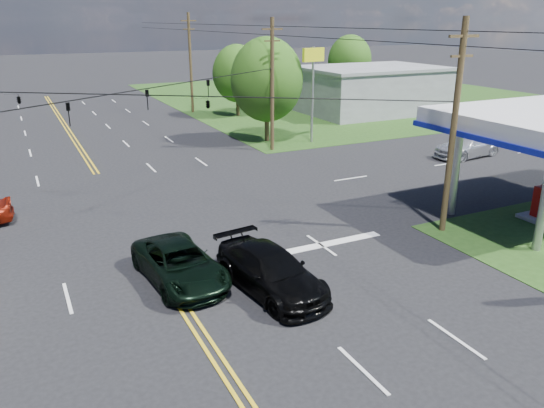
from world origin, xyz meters
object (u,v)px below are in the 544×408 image
tree_right_a (267,80)px  suv_black (271,271)px  retail_ne (371,91)px  tree_far_r (350,60)px  pole_ne (272,84)px  pole_right_far (190,62)px  pickup_dkgreen (180,264)px  pole_se (454,127)px  tree_right_b (237,74)px

tree_right_a → suv_black: bearing=-115.4°
retail_ne → suv_black: retail_ne is taller
tree_far_r → suv_black: 51.12m
tree_right_a → suv_black: 25.41m
pole_ne → tree_right_a: (1.00, 3.00, -0.05)m
pole_right_far → pickup_dkgreen: bearing=-108.9°
pole_ne → tree_far_r: pole_ne is taller
tree_far_r → pole_right_far: bearing=-174.6°
pole_se → tree_far_r: size_ratio=1.25×
pickup_dkgreen → pole_right_far: bearing=66.1°
pole_se → tree_right_a: pole_se is taller
pole_right_far → tree_far_r: (21.00, 2.00, -0.62)m
pole_right_far → suv_black: pole_right_far is taller
tree_far_r → pole_se: bearing=-118.3°
tree_far_r → suv_black: tree_far_r is taller
retail_ne → tree_far_r: 11.02m
pole_right_far → tree_right_b: size_ratio=1.41×
pole_se → tree_right_b: pole_se is taller
pole_ne → tree_right_b: bearing=76.9°
retail_ne → tree_right_a: size_ratio=1.71×
pole_right_far → pickup_dkgreen: size_ratio=1.93×
pickup_dkgreen → suv_black: 3.48m
tree_right_a → pole_right_far: bearing=93.6°
tree_right_b → pickup_dkgreen: size_ratio=1.37×
tree_right_a → suv_black: size_ratio=1.52×
pole_ne → tree_right_a: 3.16m
pickup_dkgreen → retail_ne: bearing=39.0°
tree_right_b → pickup_dkgreen: bearing=-116.2°
pole_right_far → tree_right_a: (1.00, -16.00, -0.30)m
pole_ne → pickup_dkgreen: bearing=-125.5°
pole_ne → suv_black: bearing=-116.4°
pole_ne → retail_ne: bearing=32.9°
tree_right_a → tree_far_r: tree_right_a is taller
suv_black → pole_se: bearing=2.1°
pole_right_far → tree_right_a: pole_right_far is taller
pole_ne → tree_far_r: size_ratio=1.25×
retail_ne → tree_right_a: 18.09m
retail_ne → pole_right_far: pole_right_far is taller
pole_se → suv_black: bearing=-170.4°
tree_right_b → suv_black: tree_right_b is taller
pole_right_far → suv_black: bearing=-104.2°
tree_right_a → pickup_dkgreen: 24.89m
retail_ne → pole_se: 33.72m
tree_right_b → tree_far_r: bearing=18.9°
tree_right_b → pickup_dkgreen: tree_right_b is taller
pole_ne → tree_far_r: bearing=45.0°
pole_ne → tree_far_r: 29.70m
pole_se → pole_ne: bearing=90.0°
tree_right_b → pole_right_far: bearing=131.2°
pole_ne → tree_right_b: size_ratio=1.34×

